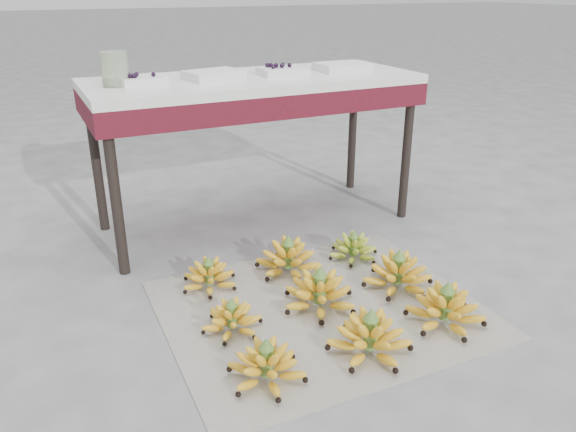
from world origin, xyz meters
name	(u,v)px	position (x,y,z in m)	size (l,w,h in m)	color
ground	(337,310)	(0.00, 0.00, 0.00)	(60.00, 60.00, 0.00)	#5D5D5F
newspaper_mat	(320,309)	(-0.06, 0.03, 0.00)	(1.25, 1.05, 0.01)	white
bunch_front_left	(267,366)	(-0.44, -0.28, 0.06)	(0.33, 0.33, 0.16)	yellow
bunch_front_center	(370,338)	(-0.05, -0.31, 0.07)	(0.35, 0.35, 0.19)	yellow
bunch_front_right	(445,309)	(0.33, -0.27, 0.07)	(0.36, 0.36, 0.19)	yellow
bunch_mid_left	(232,319)	(-0.44, 0.04, 0.05)	(0.28, 0.28, 0.14)	yellow
bunch_mid_center	(319,293)	(-0.06, 0.04, 0.07)	(0.39, 0.39, 0.19)	yellow
bunch_mid_right	(398,274)	(0.33, 0.04, 0.07)	(0.39, 0.39, 0.19)	yellow
bunch_back_left	(209,276)	(-0.41, 0.40, 0.06)	(0.28, 0.28, 0.15)	yellow
bunch_back_center	(288,259)	(-0.04, 0.38, 0.07)	(0.37, 0.37, 0.18)	yellow
bunch_back_right	(353,249)	(0.30, 0.36, 0.06)	(0.28, 0.28, 0.15)	olive
vendor_table	(254,95)	(0.06, 0.98, 0.71)	(1.68, 0.67, 0.80)	black
tray_far_left	(140,80)	(-0.51, 1.00, 0.82)	(0.25, 0.20, 0.06)	silver
tray_left	(214,75)	(-0.15, 0.98, 0.83)	(0.30, 0.24, 0.04)	silver
tray_right	(282,71)	(0.21, 0.96, 0.83)	(0.24, 0.18, 0.06)	silver
tray_far_right	(342,67)	(0.56, 0.95, 0.83)	(0.27, 0.19, 0.04)	silver
glass_jar	(115,69)	(-0.62, 0.99, 0.88)	(0.12, 0.12, 0.15)	beige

